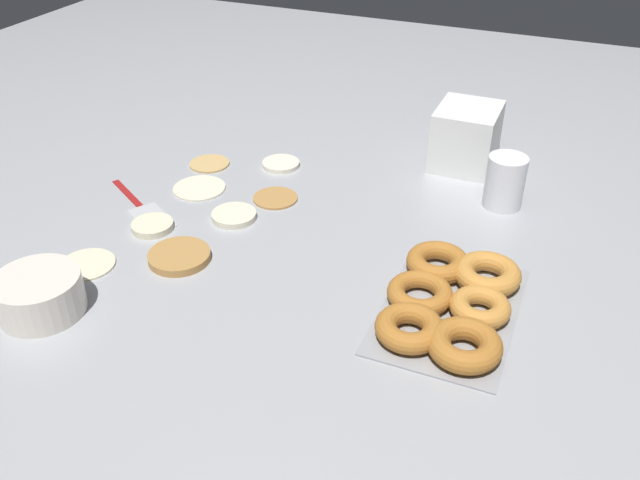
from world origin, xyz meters
TOP-DOWN VIEW (x-y plane):
  - ground_plane at (0.00, 0.00)m, footprint 3.00×3.00m
  - pancake_0 at (-0.09, 0.21)m, footprint 0.08×0.08m
  - pancake_1 at (-0.16, 0.10)m, footprint 0.11×0.11m
  - pancake_2 at (0.01, 0.08)m, footprint 0.09×0.09m
  - pancake_3 at (0.11, 0.04)m, footprint 0.09×0.09m
  - pancake_4 at (0.19, 0.25)m, footprint 0.09×0.09m
  - pancake_5 at (-0.24, 0.25)m, footprint 0.10×0.10m
  - pancake_6 at (0.08, 0.21)m, footprint 0.11×0.11m
  - pancake_7 at (0.25, 0.10)m, footprint 0.08×0.08m
  - donut_tray at (-0.11, -0.38)m, footprint 0.32×0.21m
  - batter_bowl at (-0.37, 0.23)m, footprint 0.14×0.14m
  - container_stack at (0.42, -0.28)m, footprint 0.15×0.13m
  - paper_cup at (0.27, -0.40)m, footprint 0.08×0.08m
  - spatula at (-0.05, 0.26)m, footprint 0.16×0.23m

SIDE VIEW (x-z plane):
  - ground_plane at x=0.00m, z-range 0.00..0.00m
  - spatula at x=-0.05m, z-range 0.00..0.01m
  - pancake_6 at x=0.08m, z-range 0.00..0.01m
  - pancake_5 at x=-0.24m, z-range 0.00..0.01m
  - pancake_3 at x=0.11m, z-range 0.00..0.01m
  - pancake_4 at x=0.19m, z-range 0.00..0.01m
  - pancake_7 at x=0.25m, z-range 0.00..0.01m
  - pancake_2 at x=0.01m, z-range 0.00..0.01m
  - pancake_0 at x=-0.09m, z-range 0.00..0.01m
  - pancake_1 at x=-0.16m, z-range 0.00..0.01m
  - donut_tray at x=-0.11m, z-range 0.00..0.04m
  - batter_bowl at x=-0.37m, z-range 0.00..0.07m
  - paper_cup at x=0.27m, z-range 0.00..0.11m
  - container_stack at x=0.42m, z-range 0.00..0.14m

